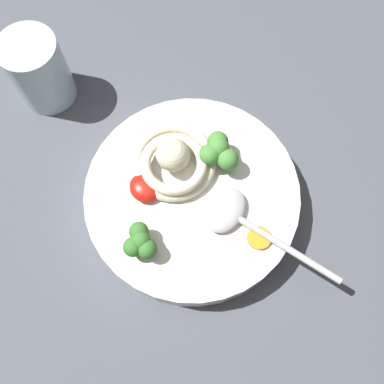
{
  "coord_description": "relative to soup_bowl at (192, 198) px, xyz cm",
  "views": [
    {
      "loc": [
        15.5,
        -9.62,
        56.68
      ],
      "look_at": [
        1.69,
        1.11,
        8.6
      ],
      "focal_mm": 39.91,
      "sensor_mm": 36.0,
      "label": 1
    }
  ],
  "objects": [
    {
      "name": "chili_sauce_dollop",
      "position": [
        -3.63,
        -4.28,
        3.05
      ],
      "size": [
        3.88,
        3.49,
        1.75
      ],
      "primitive_type": "ellipsoid",
      "color": "#B2190F",
      "rests_on": "soup_bowl"
    },
    {
      "name": "noodle_pile",
      "position": [
        -4.12,
        0.39,
        3.62
      ],
      "size": [
        11.52,
        11.29,
        4.63
      ],
      "color": "beige",
      "rests_on": "soup_bowl"
    },
    {
      "name": "broccoli_floret_beside_chili",
      "position": [
        1.74,
        -8.59,
        4.33
      ],
      "size": [
        4.35,
        3.74,
        3.44
      ],
      "color": "#7A9E60",
      "rests_on": "soup_bowl"
    },
    {
      "name": "carrot_slice_front",
      "position": [
        -6.17,
        1.76,
        2.44
      ],
      "size": [
        2.89,
        2.89,
        0.53
      ],
      "primitive_type": "cylinder",
      "color": "orange",
      "rests_on": "soup_bowl"
    },
    {
      "name": "broccoli_floret_center",
      "position": [
        -1.17,
        5.06,
        4.68
      ],
      "size": [
        5.06,
        4.35,
        4.0
      ],
      "color": "#7A9E60",
      "rests_on": "soup_bowl"
    },
    {
      "name": "drinking_glass",
      "position": [
        -25.82,
        -5.7,
        2.71
      ],
      "size": [
        7.69,
        7.69,
        10.06
      ],
      "primitive_type": "cylinder",
      "color": "silver",
      "rests_on": "table_slab"
    },
    {
      "name": "soup_spoon",
      "position": [
        5.63,
        1.93,
        2.98
      ],
      "size": [
        17.37,
        8.78,
        1.6
      ],
      "rotation": [
        0.0,
        0.0,
        0.33
      ],
      "color": "#B7B7BC",
      "rests_on": "soup_bowl"
    },
    {
      "name": "carrot_slice_extra_b",
      "position": [
        9.24,
        2.57,
        2.44
      ],
      "size": [
        2.75,
        2.75,
        0.53
      ],
      "primitive_type": "cylinder",
      "color": "orange",
      "rests_on": "soup_bowl"
    },
    {
      "name": "table_slab",
      "position": [
        -1.69,
        -1.11,
        -4.38
      ],
      "size": [
        110.75,
        110.75,
        4.1
      ],
      "primitive_type": "cube",
      "color": "#474C56",
      "rests_on": "ground"
    },
    {
      "name": "soup_bowl",
      "position": [
        0.0,
        0.0,
        0.0
      ],
      "size": [
        26.06,
        26.06,
        4.5
      ],
      "color": "white",
      "rests_on": "table_slab"
    }
  ]
}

